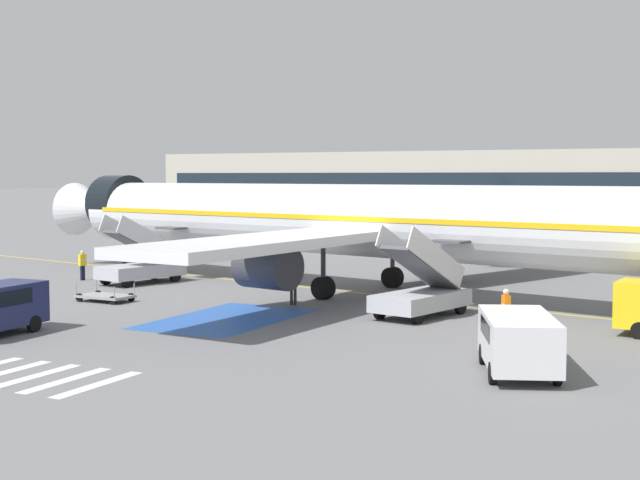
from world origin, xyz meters
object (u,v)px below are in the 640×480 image
object	(u,v)px
fuel_tanker	(523,237)
ground_crew_0	(82,263)
boarding_stairs_aft	(422,293)
ground_crew_3	(506,309)
ground_crew_2	(124,258)
service_van_1	(518,338)
airliner	(343,220)
ground_crew_1	(293,283)
terminal_building	(526,190)
boarding_stairs_forward	(142,266)
baggage_cart	(105,296)

from	to	relation	value
fuel_tanker	ground_crew_0	distance (m)	30.38
boarding_stairs_aft	ground_crew_3	size ratio (longest dim) A/B	3.03
ground_crew_2	service_van_1	bearing A→B (deg)	151.87
ground_crew_0	airliner	bearing A→B (deg)	111.57
ground_crew_1	terminal_building	world-z (taller)	terminal_building
boarding_stairs_forward	baggage_cart	bearing A→B (deg)	-52.62
baggage_cart	ground_crew_0	distance (m)	9.40
service_van_1	ground_crew_3	size ratio (longest dim) A/B	2.66
service_van_1	ground_crew_1	size ratio (longest dim) A/B	2.74
ground_crew_0	ground_crew_3	size ratio (longest dim) A/B	0.94
ground_crew_2	airliner	bearing A→B (deg)	178.99
airliner	ground_crew_0	world-z (taller)	airliner
fuel_tanker	baggage_cart	distance (m)	32.05
ground_crew_0	ground_crew_3	distance (m)	27.47
service_van_1	baggage_cart	distance (m)	22.50
ground_crew_1	ground_crew_3	xyz separation A→B (m)	(11.00, -3.98, 0.03)
fuel_tanker	ground_crew_1	distance (m)	26.66
boarding_stairs_aft	baggage_cart	size ratio (longest dim) A/B	2.08
service_van_1	terminal_building	xyz separation A→B (m)	(-17.14, 73.76, 3.30)
boarding_stairs_aft	terminal_building	distance (m)	65.56
ground_crew_3	terminal_building	distance (m)	69.75
boarding_stairs_aft	ground_crew_3	world-z (taller)	boarding_stairs_aft
airliner	terminal_building	xyz separation A→B (m)	(-4.31, 58.55, 0.67)
terminal_building	airliner	bearing A→B (deg)	-85.79
ground_crew_0	ground_crew_3	bearing A→B (deg)	88.38
boarding_stairs_aft	service_van_1	world-z (taller)	boarding_stairs_aft
ground_crew_3	baggage_cart	bearing A→B (deg)	-126.74
boarding_stairs_aft	boarding_stairs_forward	bearing A→B (deg)	180.00
airliner	ground_crew_2	world-z (taller)	airliner
airliner	baggage_cart	distance (m)	12.53
terminal_building	service_van_1	bearing A→B (deg)	-76.92
ground_crew_3	fuel_tanker	bearing A→B (deg)	158.43
terminal_building	ground_crew_3	bearing A→B (deg)	-77.34
service_van_1	airliner	bearing A→B (deg)	-71.50
baggage_cart	terminal_building	bearing A→B (deg)	-1.22
baggage_cart	boarding_stairs_forward	bearing A→B (deg)	26.48
boarding_stairs_aft	fuel_tanker	bearing A→B (deg)	107.74
boarding_stairs_aft	terminal_building	size ratio (longest dim) A/B	0.06
ground_crew_1	boarding_stairs_forward	bearing A→B (deg)	138.39
boarding_stairs_forward	ground_crew_3	world-z (taller)	boarding_stairs_forward
service_van_1	ground_crew_3	xyz separation A→B (m)	(-1.87, 5.79, -0.03)
fuel_tanker	ground_crew_1	xyz separation A→B (m)	(-4.43, -26.28, -0.69)
ground_crew_1	ground_crew_3	bearing A→B (deg)	-43.79
boarding_stairs_forward	ground_crew_0	xyz separation A→B (m)	(-3.93, -0.35, 0.01)
boarding_stairs_aft	fuel_tanker	xyz separation A→B (m)	(-2.06, 26.86, 0.73)
airliner	baggage_cart	bearing A→B (deg)	147.76
fuel_tanker	service_van_1	world-z (taller)	fuel_tanker
airliner	boarding_stairs_aft	world-z (taller)	airliner
boarding_stairs_aft	ground_crew_0	bearing A→B (deg)	-176.79
ground_crew_2	terminal_building	world-z (taller)	terminal_building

